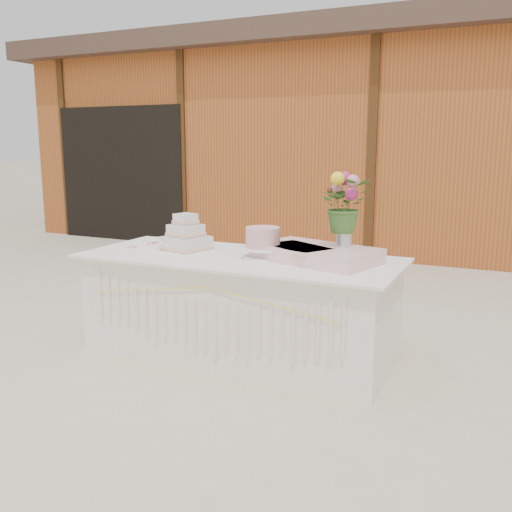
# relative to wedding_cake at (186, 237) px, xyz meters

# --- Properties ---
(ground) EXTENTS (80.00, 80.00, 0.00)m
(ground) POSITION_rel_wedding_cake_xyz_m (0.51, -0.08, -0.87)
(ground) COLOR beige
(ground) RESTS_ON ground
(barn) EXTENTS (12.60, 4.60, 3.30)m
(barn) POSITION_rel_wedding_cake_xyz_m (0.50, 5.92, 0.81)
(barn) COLOR #9E4F21
(barn) RESTS_ON ground
(cake_table) EXTENTS (2.40, 1.00, 0.77)m
(cake_table) POSITION_rel_wedding_cake_xyz_m (0.51, -0.08, -0.48)
(cake_table) COLOR white
(cake_table) RESTS_ON ground
(wedding_cake) EXTENTS (0.40, 0.40, 0.29)m
(wedding_cake) POSITION_rel_wedding_cake_xyz_m (0.00, 0.00, 0.00)
(wedding_cake) COLOR silver
(wedding_cake) RESTS_ON cake_table
(pink_cake_stand) EXTENTS (0.32, 0.32, 0.23)m
(pink_cake_stand) POSITION_rel_wedding_cake_xyz_m (0.70, -0.06, 0.03)
(pink_cake_stand) COLOR white
(pink_cake_stand) RESTS_ON cake_table
(satin_runner) EXTENTS (0.96, 0.71, 0.11)m
(satin_runner) POSITION_rel_wedding_cake_xyz_m (1.09, -0.00, -0.04)
(satin_runner) COLOR beige
(satin_runner) RESTS_ON cake_table
(flower_vase) EXTENTS (0.11, 0.11, 0.15)m
(flower_vase) POSITION_rel_wedding_cake_xyz_m (1.27, 0.08, 0.09)
(flower_vase) COLOR silver
(flower_vase) RESTS_ON satin_runner
(bouquet) EXTENTS (0.45, 0.44, 0.39)m
(bouquet) POSITION_rel_wedding_cake_xyz_m (1.27, 0.08, 0.35)
(bouquet) COLOR #385F26
(bouquet) RESTS_ON flower_vase
(loose_flowers) EXTENTS (0.18, 0.38, 0.02)m
(loose_flowers) POSITION_rel_wedding_cake_xyz_m (-0.44, 0.05, -0.09)
(loose_flowers) COLOR pink
(loose_flowers) RESTS_ON cake_table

